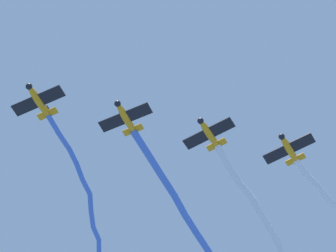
{
  "coord_description": "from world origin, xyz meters",
  "views": [
    {
      "loc": [
        0.08,
        30.67,
        1.72
      ],
      "look_at": [
        -14.32,
        -2.96,
        61.71
      ],
      "focal_mm": 61.25,
      "sensor_mm": 36.0,
      "label": 1
    }
  ],
  "objects_px": {
    "airplane_right_wing": "(209,133)",
    "airplane_lead": "(38,101)",
    "airplane_slot": "(289,148)",
    "airplane_left_wing": "(125,117)"
  },
  "relations": [
    {
      "from": "airplane_right_wing",
      "to": "airplane_lead",
      "type": "bearing_deg",
      "value": -45.44
    },
    {
      "from": "airplane_slot",
      "to": "airplane_lead",
      "type": "bearing_deg",
      "value": -45.18
    },
    {
      "from": "airplane_left_wing",
      "to": "airplane_right_wing",
      "type": "distance_m",
      "value": 10.52
    },
    {
      "from": "airplane_right_wing",
      "to": "airplane_slot",
      "type": "height_order",
      "value": "airplane_slot"
    },
    {
      "from": "airplane_lead",
      "to": "airplane_left_wing",
      "type": "relative_size",
      "value": 1.0
    },
    {
      "from": "airplane_slot",
      "to": "airplane_left_wing",
      "type": "bearing_deg",
      "value": -45.17
    },
    {
      "from": "airplane_left_wing",
      "to": "airplane_right_wing",
      "type": "relative_size",
      "value": 0.95
    },
    {
      "from": "airplane_right_wing",
      "to": "airplane_left_wing",
      "type": "bearing_deg",
      "value": -45.42
    },
    {
      "from": "airplane_left_wing",
      "to": "airplane_right_wing",
      "type": "bearing_deg",
      "value": 128.31
    },
    {
      "from": "airplane_left_wing",
      "to": "airplane_lead",
      "type": "bearing_deg",
      "value": -51.74
    }
  ]
}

